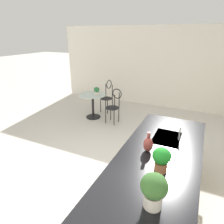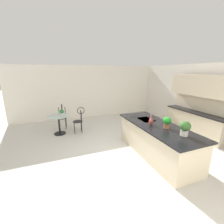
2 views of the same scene
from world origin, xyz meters
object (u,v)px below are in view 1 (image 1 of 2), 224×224
potted_plant_on_table (97,91)px  potted_plant_counter_far (154,189)px  chair_by_island (107,95)px  vase_on_counter (148,144)px  bistro_table (93,104)px  chair_near_window (114,104)px  potted_plant_counter_near (162,158)px

potted_plant_on_table → potted_plant_counter_far: bearing=36.3°
chair_by_island → vase_on_counter: (3.23, 2.23, 0.46)m
bistro_table → chair_near_window: size_ratio=0.77×
bistro_table → potted_plant_on_table: bearing=94.5°
chair_near_window → vase_on_counter: size_ratio=3.62×
potted_plant_on_table → potted_plant_counter_near: bearing=40.6°
bistro_table → potted_plant_counter_near: size_ratio=2.61×
bistro_table → chair_near_window: bearing=82.3°
chair_near_window → potted_plant_on_table: size_ratio=4.38×
chair_near_window → chair_by_island: same height
bistro_table → potted_plant_counter_near: 3.99m
vase_on_counter → chair_by_island: bearing=-145.4°
potted_plant_counter_near → potted_plant_counter_far: potted_plant_counter_far is taller
potted_plant_counter_near → vase_on_counter: potted_plant_counter_near is taller
chair_by_island → vase_on_counter: vase_on_counter is taller
potted_plant_on_table → vase_on_counter: vase_on_counter is taller
bistro_table → potted_plant_on_table: potted_plant_on_table is taller
vase_on_counter → potted_plant_on_table: bearing=-138.8°
bistro_table → chair_near_window: (0.10, 0.76, 0.13)m
chair_by_island → potted_plant_counter_near: bearing=34.8°
potted_plant_on_table → potted_plant_counter_far: size_ratio=0.67×
chair_near_window → potted_plant_counter_near: (2.81, 1.89, 0.52)m
potted_plant_on_table → potted_plant_counter_far: 4.32m
chair_near_window → potted_plant_on_table: 0.70m
chair_near_window → potted_plant_counter_far: size_ratio=2.93×
potted_plant_counter_far → chair_near_window: bearing=-150.0°
bistro_table → potted_plant_counter_far: potted_plant_counter_far is taller
chair_by_island → potted_plant_on_table: chair_by_island is taller
potted_plant_counter_far → potted_plant_on_table: bearing=-143.7°
chair_near_window → potted_plant_counter_far: potted_plant_counter_far is taller
bistro_table → potted_plant_counter_far: bearing=37.9°
chair_by_island → vase_on_counter: 3.96m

